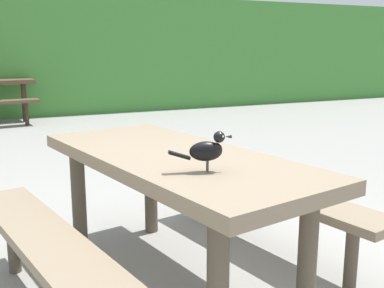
{
  "coord_description": "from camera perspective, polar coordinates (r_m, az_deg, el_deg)",
  "views": [
    {
      "loc": [
        -0.83,
        -2.08,
        1.29
      ],
      "look_at": [
        0.05,
        -0.12,
        0.84
      ],
      "focal_mm": 43.18,
      "sensor_mm": 36.0,
      "label": 1
    }
  ],
  "objects": [
    {
      "name": "picnic_table_foreground",
      "position": [
        2.5,
        -2.17,
        -5.24
      ],
      "size": [
        1.99,
        2.01,
        0.74
      ],
      "color": "#84725B",
      "rests_on": "ground"
    },
    {
      "name": "hedge_wall",
      "position": [
        10.22,
        -20.05,
        10.35
      ],
      "size": [
        28.0,
        2.32,
        2.3
      ],
      "primitive_type": "cube",
      "color": "#428438",
      "rests_on": "ground"
    },
    {
      "name": "bird_grackle",
      "position": [
        2.06,
        2.01,
        -0.69
      ],
      "size": [
        0.28,
        0.12,
        0.18
      ],
      "color": "black",
      "rests_on": "picnic_table_foreground"
    }
  ]
}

